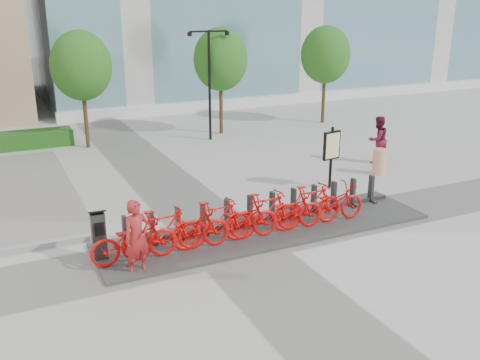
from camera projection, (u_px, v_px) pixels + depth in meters
name	position (u px, v px, depth m)	size (l,w,h in m)	color
ground	(231.00, 243.00, 14.24)	(120.00, 120.00, 0.00)	#AEAEAE
hedge_b	(1.00, 142.00, 23.39)	(6.00, 1.20, 0.70)	#164114
tree_1	(81.00, 66.00, 22.79)	(2.60, 2.60, 5.10)	#3E2B16
tree_2	(220.00, 60.00, 25.46)	(2.60, 2.60, 5.10)	#3E2B16
tree_3	(326.00, 55.00, 27.93)	(2.60, 2.60, 5.10)	#3E2B16
streetlamp	(209.00, 73.00, 24.34)	(2.00, 0.20, 5.00)	black
dock_pad	(268.00, 230.00, 15.02)	(9.60, 2.40, 0.08)	#3A3A3A
dock_rail_posts	(262.00, 208.00, 15.30)	(8.02, 0.50, 0.85)	#272728
bike_0	(134.00, 240.00, 12.93)	(0.74, 2.13, 1.12)	red
bike_1	(162.00, 232.00, 13.20)	(0.58, 2.07, 1.24)	red
bike_2	(190.00, 230.00, 13.52)	(0.74, 2.13, 1.12)	red
bike_3	(216.00, 223.00, 13.80)	(0.58, 2.07, 1.24)	red
bike_4	(241.00, 220.00, 14.11)	(0.74, 2.13, 1.12)	red
bike_5	(265.00, 214.00, 14.39)	(0.58, 2.07, 1.24)	red
bike_6	(288.00, 212.00, 14.70)	(0.74, 2.13, 1.12)	red
bike_7	(310.00, 205.00, 14.98)	(0.58, 2.07, 1.24)	red
bike_8	(331.00, 204.00, 15.29)	(0.74, 2.13, 1.12)	red
kiosk	(99.00, 235.00, 13.06)	(0.41, 0.35, 1.30)	#272728
worker_red	(137.00, 238.00, 12.37)	(0.67, 0.44, 1.83)	maroon
pedestrian	(378.00, 140.00, 21.30)	(0.92, 0.72, 1.90)	maroon
construction_barrel	(379.00, 162.00, 19.98)	(0.50, 0.50, 0.97)	#DD490C
map_sign	(332.00, 148.00, 18.16)	(0.71, 0.23, 2.16)	black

